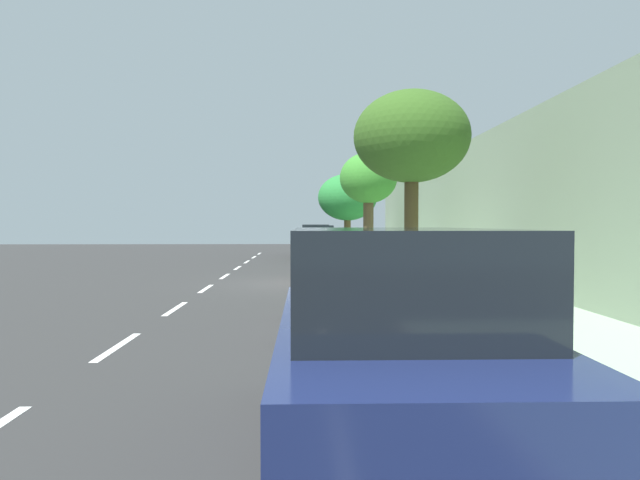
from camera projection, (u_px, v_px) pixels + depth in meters
ground at (293, 283)px, 19.39m from camera, size 75.64×75.64×0.00m
sidewalk at (421, 281)px, 19.51m from camera, size 4.25×47.28×0.15m
curb_edge at (357, 281)px, 19.45m from camera, size 0.16×47.28×0.15m
lane_stripe_centre at (206, 289)px, 17.78m from camera, size 0.14×44.20×0.01m
lane_stripe_bike_edge at (314, 283)px, 19.41m from camera, size 0.12×47.28×0.01m
building_facade at (490, 208)px, 19.50m from camera, size 0.50×47.28×5.16m
parked_suv_dark_blue_nearest at (392, 340)px, 4.89m from camera, size 1.98×4.70×1.99m
parked_sedan_silver_second at (343, 291)px, 10.82m from camera, size 1.88×4.42×1.52m
parked_sedan_tan_mid at (328, 261)px, 19.68m from camera, size 1.87×4.42×1.52m
parked_pickup_green_far at (318, 244)px, 31.42m from camera, size 2.10×5.34×1.95m
parked_suv_black_farthest at (316, 239)px, 37.47m from camera, size 2.07×4.75×1.99m
bicycle_at_curb at (334, 260)px, 26.19m from camera, size 1.67×0.62×0.75m
cyclist_with_backpack at (339, 247)px, 25.73m from camera, size 0.46×0.61×1.65m
street_tree_near_cyclist at (412, 139)px, 14.03m from camera, size 2.88×2.88×5.18m
street_tree_mid_block at (368, 180)px, 23.53m from camera, size 2.38×2.38×4.85m
street_tree_far_end at (347, 198)px, 35.09m from camera, size 3.65×3.65×4.97m
pedestrian_on_phone at (504, 271)px, 12.14m from camera, size 0.49×0.44×1.58m
fire_hydrant at (373, 268)px, 18.62m from camera, size 0.22×0.22×0.84m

